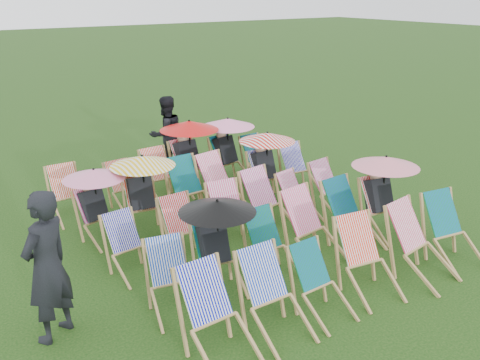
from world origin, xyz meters
TOP-DOWN VIEW (x-y plane):
  - ground at (0.00, 0.00)m, footprint 100.00×100.00m
  - deckchair_0 at (-1.92, -2.20)m, footprint 0.70×0.94m
  - deckchair_1 at (-1.16, -2.21)m, footprint 0.64×0.89m
  - deckchair_2 at (-0.46, -2.23)m, footprint 0.60×0.81m
  - deckchair_3 at (0.39, -2.19)m, footprint 0.76×0.97m
  - deckchair_4 at (1.29, -2.31)m, footprint 0.80×1.02m
  - deckchair_5 at (2.03, -2.28)m, footprint 0.77×0.98m
  - deckchair_6 at (-1.93, -1.17)m, footprint 0.71×0.89m
  - deckchair_7 at (-1.18, -0.99)m, footprint 1.02×1.09m
  - deckchair_8 at (-0.38, -1.13)m, footprint 0.60×0.83m
  - deckchair_9 at (0.41, -1.10)m, footprint 0.79×1.02m
  - deckchair_10 at (1.20, -1.09)m, footprint 0.72×0.96m
  - deckchair_11 at (1.95, -1.04)m, footprint 1.07×1.13m
  - deckchair_12 at (-1.99, 0.01)m, footprint 0.63×0.82m
  - deckchair_13 at (-1.11, 0.00)m, footprint 0.61×0.83m
  - deckchair_14 at (-0.29, 0.02)m, footprint 0.70×0.91m
  - deckchair_15 at (0.45, 0.03)m, footprint 0.79×1.01m
  - deckchair_16 at (1.14, 0.11)m, footprint 0.68×0.85m
  - deckchair_17 at (1.88, 0.06)m, footprint 0.69×0.88m
  - deckchair_18 at (-1.98, 1.30)m, footprint 0.97×1.06m
  - deckchair_19 at (-1.23, 1.21)m, footprint 1.06×1.13m
  - deckchair_20 at (-0.31, 1.26)m, footprint 0.71×0.96m
  - deckchair_21 at (0.29, 1.21)m, footprint 0.81×1.02m
  - deckchair_22 at (1.33, 1.27)m, footprint 1.05×1.09m
  - deckchair_23 at (2.08, 1.23)m, footprint 0.62×0.85m
  - deckchair_24 at (-2.10, 2.39)m, footprint 0.59×0.83m
  - deckchair_25 at (-1.09, 2.29)m, footprint 0.63×0.81m
  - deckchair_26 at (-0.35, 2.31)m, footprint 0.67×0.89m
  - deckchair_27 at (0.36, 2.48)m, footprint 1.15×1.22m
  - deckchair_28 at (1.25, 2.47)m, footprint 1.09×1.19m
  - deckchair_29 at (1.89, 2.30)m, footprint 0.62×0.83m
  - person_left at (-3.29, -0.84)m, footprint 0.78×0.72m
  - person_rear at (0.46, 3.76)m, footprint 0.88×0.73m

SIDE VIEW (x-z plane):
  - ground at x=0.00m, z-range 0.00..0.00m
  - deckchair_16 at x=1.14m, z-range 0.00..0.82m
  - deckchair_25 at x=-1.09m, z-range 0.00..0.82m
  - deckchair_12 at x=-1.99m, z-range 0.00..0.83m
  - deckchair_2 at x=-0.46m, z-range 0.00..0.85m
  - deckchair_29 at x=1.89m, z-range 0.00..0.86m
  - deckchair_6 at x=-1.93m, z-range 0.00..0.87m
  - deckchair_13 at x=-1.11m, z-range 0.00..0.88m
  - deckchair_17 at x=1.88m, z-range 0.00..0.89m
  - deckchair_23 at x=2.08m, z-range 0.00..0.89m
  - deckchair_24 at x=-2.10m, z-range 0.00..0.89m
  - deckchair_8 at x=-0.38m, z-range 0.00..0.89m
  - deckchair_14 at x=-0.29m, z-range 0.00..0.92m
  - deckchair_26 at x=-0.35m, z-range 0.00..0.93m
  - deckchair_1 at x=-1.16m, z-range 0.00..0.96m
  - deckchair_3 at x=0.39m, z-range 0.00..0.97m
  - deckchair_5 at x=2.03m, z-range 0.00..0.98m
  - deckchair_0 at x=-1.92m, z-range 0.00..0.98m
  - deckchair_21 at x=0.29m, z-range 0.00..1.00m
  - deckchair_15 at x=0.45m, z-range 0.00..1.00m
  - deckchair_10 at x=1.20m, z-range 0.00..1.00m
  - deckchair_20 at x=-0.31m, z-range 0.00..1.01m
  - deckchair_4 at x=1.29m, z-range 0.00..1.02m
  - deckchair_9 at x=0.41m, z-range 0.00..1.02m
  - deckchair_18 at x=-1.98m, z-range 0.03..1.18m
  - deckchair_7 at x=-1.18m, z-range 0.03..1.25m
  - deckchair_22 at x=1.33m, z-range 0.03..1.29m
  - deckchair_19 at x=-1.23m, z-range 0.03..1.29m
  - deckchair_11 at x=1.95m, z-range 0.04..1.31m
  - deckchair_28 at x=1.25m, z-range 0.04..1.33m
  - deckchair_27 at x=0.36m, z-range 0.04..1.40m
  - person_rear at x=0.46m, z-range 0.00..1.65m
  - person_left at x=-3.29m, z-range 0.00..1.79m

